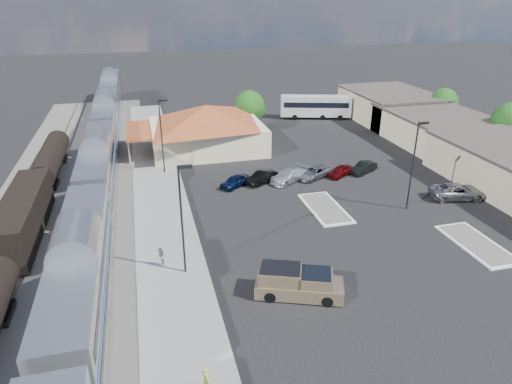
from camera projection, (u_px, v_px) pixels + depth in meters
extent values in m
plane|color=black|center=(294.00, 222.00, 43.45)|extent=(280.00, 280.00, 0.00)
cube|color=#4C4944|center=(70.00, 210.00, 45.68)|extent=(16.00, 100.00, 0.12)
cube|color=gray|center=(162.00, 209.00, 45.96)|extent=(5.50, 92.00, 0.18)
cube|color=silver|center=(82.00, 276.00, 29.92)|extent=(3.00, 20.00, 5.00)
cube|color=black|center=(88.00, 310.00, 31.03)|extent=(2.20, 16.00, 0.60)
cube|color=silver|center=(99.00, 167.00, 48.51)|extent=(3.00, 20.00, 5.00)
cube|color=black|center=(102.00, 191.00, 49.62)|extent=(2.20, 16.00, 0.60)
cube|color=silver|center=(107.00, 118.00, 67.10)|extent=(3.00, 20.00, 5.00)
cube|color=black|center=(109.00, 136.00, 68.21)|extent=(2.20, 16.00, 0.60)
cube|color=silver|center=(111.00, 91.00, 85.69)|extent=(3.00, 20.00, 5.00)
cube|color=black|center=(113.00, 105.00, 86.80)|extent=(2.20, 16.00, 0.60)
cube|color=black|center=(23.00, 216.00, 39.89)|extent=(2.80, 14.00, 3.60)
cube|color=black|center=(28.00, 235.00, 40.66)|extent=(2.20, 12.00, 0.60)
cylinder|color=black|center=(51.00, 158.00, 54.10)|extent=(2.80, 14.00, 2.80)
cube|color=black|center=(53.00, 172.00, 54.83)|extent=(2.20, 12.00, 0.60)
cube|color=beige|center=(207.00, 136.00, 62.93)|extent=(15.00, 12.00, 3.60)
pyramid|color=brown|center=(206.00, 114.00, 61.68)|extent=(15.30, 12.24, 2.60)
cube|color=brown|center=(138.00, 131.00, 60.23)|extent=(3.20, 9.60, 0.25)
cube|color=#C6B28C|center=(439.00, 130.00, 65.02)|extent=(12.00, 18.00, 4.00)
cube|color=#3F3833|center=(442.00, 115.00, 64.15)|extent=(12.40, 18.40, 0.30)
cube|color=#C6B28C|center=(390.00, 107.00, 77.31)|extent=(12.00, 16.00, 4.50)
cube|color=#3F3833|center=(391.00, 92.00, 76.34)|extent=(12.40, 16.40, 0.30)
cube|color=silver|center=(325.00, 208.00, 46.11)|extent=(3.30, 7.50, 0.15)
cube|color=#4C4944|center=(325.00, 207.00, 46.08)|extent=(2.70, 6.90, 0.10)
cube|color=silver|center=(477.00, 244.00, 39.56)|extent=(3.30, 7.50, 0.15)
cube|color=#4C4944|center=(477.00, 243.00, 39.53)|extent=(2.70, 6.90, 0.10)
cylinder|color=black|center=(182.00, 222.00, 33.79)|extent=(0.16, 0.16, 9.00)
cube|color=black|center=(185.00, 167.00, 32.15)|extent=(1.00, 0.25, 0.22)
cylinder|color=black|center=(162.00, 138.00, 53.26)|extent=(0.16, 0.16, 9.00)
cube|color=black|center=(163.00, 100.00, 51.62)|extent=(1.00, 0.25, 0.22)
cylinder|color=black|center=(412.00, 167.00, 44.39)|extent=(0.16, 0.16, 9.00)
cube|color=black|center=(424.00, 123.00, 42.75)|extent=(1.00, 0.25, 0.22)
cylinder|color=#382314|center=(505.00, 143.00, 61.32)|extent=(0.30, 0.30, 2.86)
ellipsoid|color=#154914|center=(509.00, 123.00, 60.19)|extent=(4.94, 4.94, 5.46)
cylinder|color=#382314|center=(441.00, 119.00, 73.78)|extent=(0.30, 0.30, 2.55)
ellipsoid|color=#154914|center=(444.00, 103.00, 72.77)|extent=(4.41, 4.41, 4.87)
cylinder|color=#382314|center=(249.00, 125.00, 70.15)|extent=(0.30, 0.30, 2.73)
ellipsoid|color=#154914|center=(249.00, 107.00, 69.07)|extent=(4.71, 4.71, 5.21)
cube|color=tan|center=(299.00, 288.00, 32.83)|extent=(6.66, 4.43, 1.02)
cube|color=tan|center=(300.00, 279.00, 32.51)|extent=(3.01, 2.89, 1.08)
cube|color=tan|center=(300.00, 277.00, 32.46)|extent=(3.59, 3.12, 1.25)
cylinder|color=black|center=(327.00, 301.00, 31.76)|extent=(0.88, 0.60, 0.82)
cylinder|color=black|center=(327.00, 284.00, 33.62)|extent=(0.88, 0.60, 0.82)
cylinder|color=black|center=(270.00, 297.00, 32.21)|extent=(0.88, 0.60, 0.82)
cylinder|color=black|center=(273.00, 280.00, 34.07)|extent=(0.88, 0.60, 0.82)
imported|color=gray|center=(457.00, 191.00, 48.17)|extent=(6.17, 3.74, 1.60)
cube|color=white|center=(316.00, 106.00, 78.18)|extent=(12.16, 5.91, 3.38)
cube|color=black|center=(316.00, 104.00, 78.01)|extent=(11.26, 5.68, 0.89)
cylinder|color=black|center=(340.00, 118.00, 77.65)|extent=(0.94, 0.54, 0.89)
cylinder|color=black|center=(338.00, 114.00, 79.78)|extent=(0.94, 0.54, 0.89)
cylinder|color=black|center=(295.00, 117.00, 77.92)|extent=(0.94, 0.54, 0.89)
cylinder|color=black|center=(294.00, 114.00, 80.05)|extent=(0.94, 0.54, 0.89)
imported|color=#D7D743|center=(206.00, 380.00, 24.51)|extent=(0.57, 0.72, 1.72)
imported|color=silver|center=(161.00, 257.00, 35.87)|extent=(0.71, 0.87, 1.66)
imported|color=#0C1A3C|center=(235.00, 181.00, 51.13)|extent=(4.03, 3.45, 1.31)
imported|color=black|center=(261.00, 177.00, 52.12)|extent=(4.36, 3.47, 1.39)
imported|color=silver|center=(289.00, 175.00, 52.57)|extent=(5.48, 4.39, 1.49)
imported|color=gray|center=(314.00, 172.00, 53.60)|extent=(5.16, 4.20, 1.31)
imported|color=maroon|center=(340.00, 171.00, 54.08)|extent=(4.00, 3.20, 1.28)
imported|color=black|center=(364.00, 168.00, 55.08)|extent=(4.16, 3.19, 1.32)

